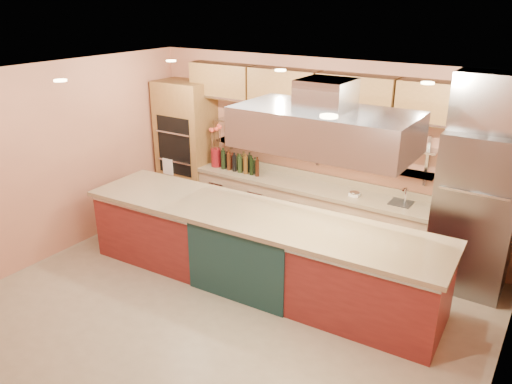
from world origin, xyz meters
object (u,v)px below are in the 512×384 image
Objects in this scene: flower_vase at (216,157)px; green_canister at (283,121)px; refrigerator at (475,213)px; island at (256,249)px; copper_kettle at (258,119)px; kitchen_scale at (355,193)px.

green_canister is at bearing 10.82° from flower_vase.
green_canister is (-2.98, 0.23, 0.76)m from refrigerator.
island is 24.63× the size of green_canister.
flower_vase is at bearing -162.30° from copper_kettle.
island is at bearing -39.86° from flower_vase.
refrigerator is 14.68× the size of kitchen_scale.
refrigerator is 6.70× the size of flower_vase.
kitchen_scale is at bearing 0.00° from flower_vase.
refrigerator is at bearing -4.42° from green_canister.
green_canister is at bearing 151.53° from kitchen_scale.
flower_vase is 1.59× the size of green_canister.
flower_vase is 1.62× the size of copper_kettle.
refrigerator is 4.13m from flower_vase.
refrigerator reaches higher than island.
copper_kettle is at bearing 176.17° from refrigerator.
copper_kettle reaches higher than kitchen_scale.
flower_vase is 1.38m from green_canister.
island is 2.35m from flower_vase.
refrigerator is at bearing 29.09° from island.
copper_kettle reaches higher than flower_vase.
copper_kettle is (0.69, 0.22, 0.71)m from flower_vase.
copper_kettle is at bearing 153.86° from kitchen_scale.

